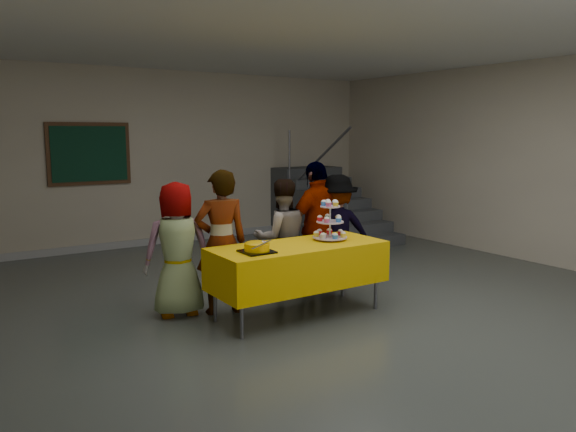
# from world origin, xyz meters

# --- Properties ---
(room_shell) EXTENTS (10.00, 10.04, 3.02)m
(room_shell) POSITION_xyz_m (0.00, 0.02, 2.13)
(room_shell) COLOR #4C514C
(room_shell) RESTS_ON ground
(bake_table) EXTENTS (1.88, 0.78, 0.77)m
(bake_table) POSITION_xyz_m (-0.37, 0.45, 0.56)
(bake_table) COLOR #595960
(bake_table) RESTS_ON ground
(cupcake_stand) EXTENTS (0.38, 0.38, 0.44)m
(cupcake_stand) POSITION_xyz_m (0.07, 0.49, 0.95)
(cupcake_stand) COLOR silver
(cupcake_stand) RESTS_ON bake_table
(bear_cake) EXTENTS (0.32, 0.36, 0.12)m
(bear_cake) POSITION_xyz_m (-0.93, 0.35, 0.83)
(bear_cake) COLOR black
(bear_cake) RESTS_ON bake_table
(schoolchild_a) EXTENTS (0.78, 0.59, 1.44)m
(schoolchild_a) POSITION_xyz_m (-1.44, 1.16, 0.72)
(schoolchild_a) COLOR slate
(schoolchild_a) RESTS_ON ground
(schoolchild_b) EXTENTS (0.64, 0.49, 1.56)m
(schoolchild_b) POSITION_xyz_m (-1.01, 0.97, 0.78)
(schoolchild_b) COLOR slate
(schoolchild_b) RESTS_ON ground
(schoolchild_c) EXTENTS (0.80, 0.70, 1.40)m
(schoolchild_c) POSITION_xyz_m (-0.13, 1.17, 0.70)
(schoolchild_c) COLOR slate
(schoolchild_c) RESTS_ON ground
(schoolchild_d) EXTENTS (0.99, 0.55, 1.60)m
(schoolchild_d) POSITION_xyz_m (0.36, 1.12, 0.80)
(schoolchild_d) COLOR slate
(schoolchild_d) RESTS_ON ground
(schoolchild_e) EXTENTS (1.05, 0.82, 1.42)m
(schoolchild_e) POSITION_xyz_m (0.66, 1.11, 0.71)
(schoolchild_e) COLOR slate
(schoolchild_e) RESTS_ON ground
(staircase) EXTENTS (1.30, 2.40, 2.04)m
(staircase) POSITION_xyz_m (2.70, 4.13, 0.49)
(staircase) COLOR #424447
(staircase) RESTS_ON ground
(noticeboard) EXTENTS (1.30, 0.05, 1.00)m
(noticeboard) POSITION_xyz_m (-1.37, 4.96, 1.60)
(noticeboard) COLOR #472B16
(noticeboard) RESTS_ON ground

